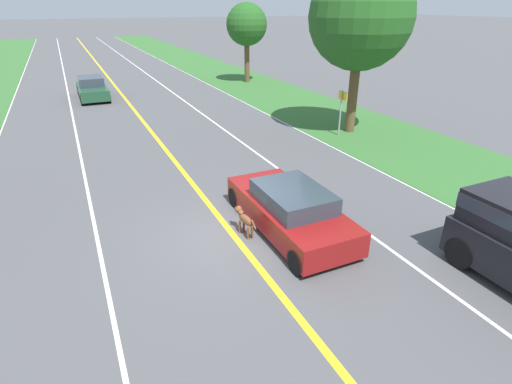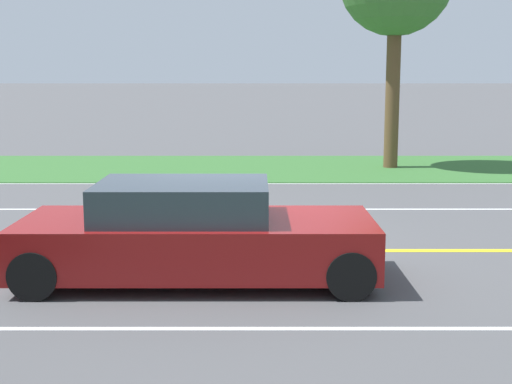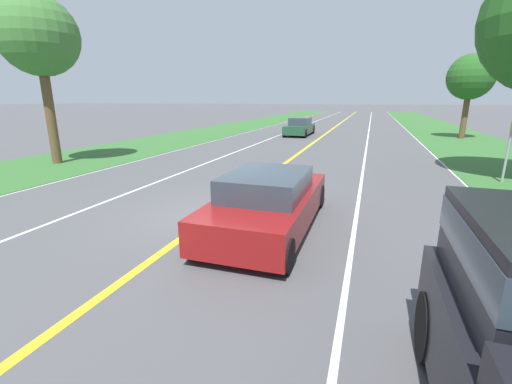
% 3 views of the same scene
% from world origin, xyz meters
% --- Properties ---
extents(ground_plane, '(400.00, 400.00, 0.00)m').
position_xyz_m(ground_plane, '(0.00, 0.00, 0.00)').
color(ground_plane, '#4C4C4F').
extents(centre_divider_line, '(0.18, 160.00, 0.01)m').
position_xyz_m(centre_divider_line, '(0.00, 0.00, 0.00)').
color(centre_divider_line, yellow).
rests_on(centre_divider_line, ground).
extents(lane_edge_line_right, '(0.14, 160.00, 0.01)m').
position_xyz_m(lane_edge_line_right, '(7.00, 0.00, 0.00)').
color(lane_edge_line_right, white).
rests_on(lane_edge_line_right, ground).
extents(lane_dash_same_dir, '(0.10, 160.00, 0.01)m').
position_xyz_m(lane_dash_same_dir, '(3.50, 0.00, 0.00)').
color(lane_dash_same_dir, white).
rests_on(lane_dash_same_dir, ground).
extents(lane_dash_oncoming, '(0.10, 160.00, 0.01)m').
position_xyz_m(lane_dash_oncoming, '(-3.50, 0.00, 0.00)').
color(lane_dash_oncoming, white).
rests_on(lane_dash_oncoming, ground).
extents(grass_verge_right, '(6.00, 160.00, 0.03)m').
position_xyz_m(grass_verge_right, '(10.00, 0.00, 0.01)').
color(grass_verge_right, '#33662D').
rests_on(grass_verge_right, ground).
extents(ego_car, '(1.94, 4.73, 1.35)m').
position_xyz_m(ego_car, '(1.60, -0.41, 0.63)').
color(ego_car, maroon).
rests_on(ego_car, ground).
extents(dog, '(0.32, 1.08, 0.78)m').
position_xyz_m(dog, '(0.31, -0.12, 0.49)').
color(dog, brown).
rests_on(dog, ground).
extents(oncoming_car, '(1.83, 4.73, 1.42)m').
position_xyz_m(oncoming_car, '(-1.94, 20.80, 0.66)').
color(oncoming_car, '#1E472D').
rests_on(oncoming_car, ground).
extents(roadside_tree_right_near, '(4.76, 4.76, 7.76)m').
position_xyz_m(roadside_tree_right_near, '(9.16, 6.78, 5.35)').
color(roadside_tree_right_near, brown).
rests_on(roadside_tree_right_near, ground).
extents(roadside_tree_right_far, '(3.22, 3.22, 6.06)m').
position_xyz_m(roadside_tree_right_far, '(10.21, 21.99, 4.40)').
color(roadside_tree_right_far, brown).
rests_on(roadside_tree_right_far, ground).
extents(street_sign, '(0.11, 0.64, 2.21)m').
position_xyz_m(street_sign, '(8.28, 6.45, 1.41)').
color(street_sign, gray).
rests_on(street_sign, ground).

